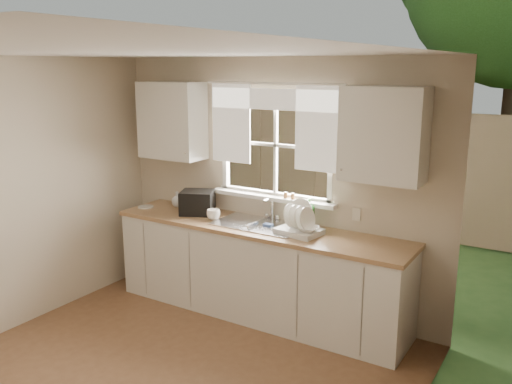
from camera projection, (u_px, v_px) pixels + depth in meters
The scene contains 20 objects.
room_walls at pixel (124, 242), 3.69m from camera, with size 3.62×4.02×2.50m.
ceiling at pixel (120, 52), 3.46m from camera, with size 3.60×4.00×0.02m, color silver.
window at pixel (275, 162), 5.35m from camera, with size 1.38×0.16×1.06m.
curtains at pixel (272, 117), 5.20m from camera, with size 1.50×0.03×0.81m.
base_cabinets at pixel (258, 272), 5.32m from camera, with size 3.00×0.62×0.87m, color silver.
countertop at pixel (258, 228), 5.22m from camera, with size 3.04×0.65×0.04m, color #A07950.
upper_cabinet_left at pixel (172, 120), 5.71m from camera, with size 0.70×0.33×0.80m, color silver.
upper_cabinet_right at pixel (384, 135), 4.53m from camera, with size 0.70×0.33×0.80m, color silver.
wall_outlet at pixel (356, 214), 4.97m from camera, with size 0.08×0.01×0.12m, color beige.
sill_jars at pixel (289, 196), 5.26m from camera, with size 0.12×0.04×0.06m.
backyard at pixel (477, 7), 9.91m from camera, with size 20.00×10.00×6.13m.
sink at pixel (259, 232), 5.25m from camera, with size 0.88×0.52×0.40m.
dish_rack at pixel (299, 225), 4.95m from camera, with size 0.42×0.35×0.30m.
bowl at pixel (308, 229), 4.85m from camera, with size 0.19×0.19×0.05m, color silver.
soap_bottle_a at pixel (309, 213), 5.09m from camera, with size 0.11×0.11×0.30m, color #2E8D2F.
soap_bottle_b at pixel (197, 201), 5.73m from camera, with size 0.10×0.10×0.22m, color #2D3EA8.
soap_bottle_c at pixel (178, 199), 5.90m from camera, with size 0.13×0.13×0.17m, color beige.
saucer at pixel (146, 207), 5.89m from camera, with size 0.17×0.17×0.01m, color silver.
cup at pixel (213, 215), 5.40m from camera, with size 0.13×0.13×0.11m, color white.
black_appliance at pixel (197, 202), 5.61m from camera, with size 0.33×0.29×0.24m, color black.
Camera 1 is at (2.62, -2.58, 2.41)m, focal length 38.00 mm.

